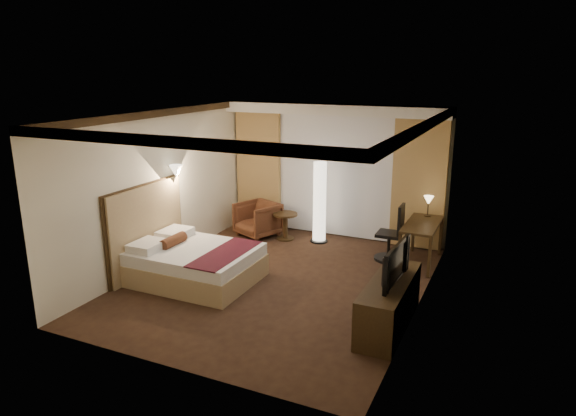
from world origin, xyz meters
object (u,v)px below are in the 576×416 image
at_px(office_chair, 389,232).
at_px(dresser, 389,304).
at_px(floor_lamp, 320,202).
at_px(side_table, 285,226).
at_px(desk, 421,244).
at_px(bed, 196,264).
at_px(armchair, 258,218).
at_px(television, 389,260).

xyz_separation_m(office_chair, dresser, (0.61, -2.45, -0.20)).
bearing_deg(floor_lamp, side_table, -167.75).
xyz_separation_m(floor_lamp, desk, (2.07, -0.37, -0.44)).
distance_m(bed, office_chair, 3.46).
bearing_deg(armchair, desk, 19.56).
relative_size(desk, television, 1.26).
distance_m(bed, desk, 3.93).
bearing_deg(television, armchair, 54.93).
bearing_deg(dresser, desk, 91.14).
relative_size(armchair, floor_lamp, 0.48).
xyz_separation_m(floor_lamp, television, (2.09, -2.87, 0.13)).
height_order(office_chair, dresser, office_chair).
relative_size(side_table, desk, 0.43).
relative_size(bed, armchair, 2.45).
height_order(armchair, dresser, armchair).
relative_size(bed, dresser, 1.12).
height_order(bed, floor_lamp, floor_lamp).
relative_size(side_table, floor_lamp, 0.34).
xyz_separation_m(desk, office_chair, (-0.56, -0.05, 0.15)).
xyz_separation_m(floor_lamp, dresser, (2.12, -2.87, -0.49)).
bearing_deg(bed, television, -3.79).
bearing_deg(dresser, floor_lamp, 126.48).
relative_size(armchair, desk, 0.61).
height_order(bed, armchair, armchair).
bearing_deg(dresser, office_chair, 103.98).
bearing_deg(desk, side_table, 175.45).
distance_m(bed, television, 3.28).
xyz_separation_m(bed, armchair, (-0.17, 2.47, 0.11)).
relative_size(bed, floor_lamp, 1.17).
bearing_deg(desk, office_chair, -174.90).
distance_m(office_chair, dresser, 2.53).
bearing_deg(dresser, bed, 176.25).
relative_size(side_table, office_chair, 0.52).
bearing_deg(floor_lamp, desk, -10.01).
relative_size(floor_lamp, office_chair, 1.55).
height_order(side_table, office_chair, office_chair).
bearing_deg(floor_lamp, television, -53.91).
relative_size(side_table, television, 0.54).
height_order(armchair, side_table, armchair).
bearing_deg(side_table, desk, -4.55).
xyz_separation_m(bed, side_table, (0.44, 2.51, -0.00)).
height_order(office_chair, television, office_chair).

